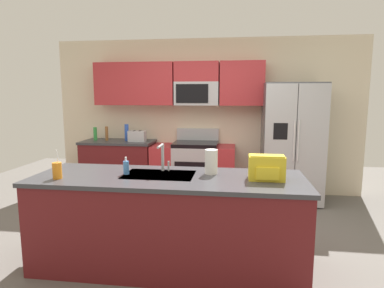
# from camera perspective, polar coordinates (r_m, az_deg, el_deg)

# --- Properties ---
(ground_plane) EXTENTS (9.00, 9.00, 0.00)m
(ground_plane) POSITION_cam_1_polar(r_m,az_deg,el_deg) (3.87, -0.70, -16.93)
(ground_plane) COLOR #66605B
(ground_plane) RESTS_ON ground
(kitchen_wall_unit) EXTENTS (5.20, 0.43, 2.60)m
(kitchen_wall_unit) POSITION_cam_1_polar(r_m,az_deg,el_deg) (5.58, 0.96, 6.56)
(kitchen_wall_unit) COLOR beige
(kitchen_wall_unit) RESTS_ON ground
(back_counter) EXTENTS (1.21, 0.63, 0.90)m
(back_counter) POSITION_cam_1_polar(r_m,az_deg,el_deg) (5.74, -12.63, -3.87)
(back_counter) COLOR maroon
(back_counter) RESTS_ON ground
(range_oven) EXTENTS (1.36, 0.61, 1.10)m
(range_oven) POSITION_cam_1_polar(r_m,az_deg,el_deg) (5.44, 0.27, -4.44)
(range_oven) COLOR #B7BABF
(range_oven) RESTS_ON ground
(refrigerator) EXTENTS (0.90, 0.76, 1.85)m
(refrigerator) POSITION_cam_1_polar(r_m,az_deg,el_deg) (5.31, 17.00, 0.15)
(refrigerator) COLOR #4C4F54
(refrigerator) RESTS_ON ground
(island_counter) EXTENTS (2.58, 0.89, 0.90)m
(island_counter) POSITION_cam_1_polar(r_m,az_deg,el_deg) (3.27, -4.13, -13.24)
(island_counter) COLOR maroon
(island_counter) RESTS_ON ground
(toaster) EXTENTS (0.28, 0.16, 0.18)m
(toaster) POSITION_cam_1_polar(r_m,az_deg,el_deg) (5.50, -9.56, 1.37)
(toaster) COLOR #B7BABF
(toaster) RESTS_ON back_counter
(pepper_mill) EXTENTS (0.05, 0.05, 0.24)m
(pepper_mill) POSITION_cam_1_polar(r_m,az_deg,el_deg) (5.72, -14.68, 1.79)
(pepper_mill) COLOR brown
(pepper_mill) RESTS_ON back_counter
(bottle_blue) EXTENTS (0.07, 0.07, 0.28)m
(bottle_blue) POSITION_cam_1_polar(r_m,az_deg,el_deg) (5.62, -11.35, 1.98)
(bottle_blue) COLOR blue
(bottle_blue) RESTS_ON back_counter
(bottle_green) EXTENTS (0.06, 0.06, 0.22)m
(bottle_green) POSITION_cam_1_polar(r_m,az_deg,el_deg) (5.81, -16.55, 1.73)
(bottle_green) COLOR green
(bottle_green) RESTS_ON back_counter
(sink_faucet) EXTENTS (0.09, 0.21, 0.28)m
(sink_faucet) POSITION_cam_1_polar(r_m,az_deg,el_deg) (3.30, -5.16, -1.92)
(sink_faucet) COLOR #B7BABF
(sink_faucet) RESTS_ON island_counter
(drink_cup_orange) EXTENTS (0.08, 0.08, 0.27)m
(drink_cup_orange) POSITION_cam_1_polar(r_m,az_deg,el_deg) (3.26, -22.49, -4.29)
(drink_cup_orange) COLOR orange
(drink_cup_orange) RESTS_ON island_counter
(soap_dispenser) EXTENTS (0.06, 0.06, 0.17)m
(soap_dispenser) POSITION_cam_1_polar(r_m,az_deg,el_deg) (3.24, -11.44, -4.02)
(soap_dispenser) COLOR #4C8CD8
(soap_dispenser) RESTS_ON island_counter
(paper_towel_roll) EXTENTS (0.12, 0.12, 0.24)m
(paper_towel_roll) POSITION_cam_1_polar(r_m,az_deg,el_deg) (3.19, 3.38, -3.11)
(paper_towel_roll) COLOR white
(paper_towel_roll) RESTS_ON island_counter
(backpack) EXTENTS (0.32, 0.22, 0.23)m
(backpack) POSITION_cam_1_polar(r_m,az_deg,el_deg) (3.04, 12.90, -3.95)
(backpack) COLOR yellow
(backpack) RESTS_ON island_counter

